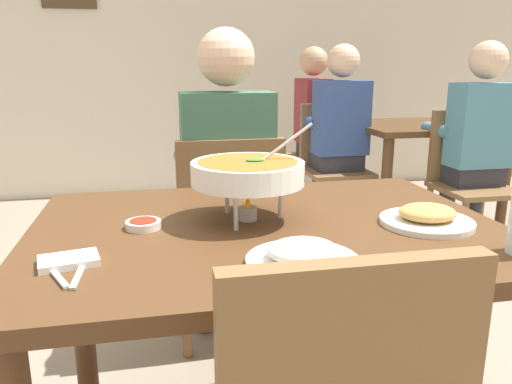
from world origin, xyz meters
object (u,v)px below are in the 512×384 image
(chair_bg_right, at_px, (468,174))
(rice_plate, at_px, (303,256))
(diner_main, at_px, (226,172))
(dining_table_far, at_px, (423,143))
(dining_table_main, at_px, (267,265))
(chair_diner_main, at_px, (228,229))
(patron_bg_right, at_px, (476,137))
(appetizer_plate, at_px, (427,217))
(curry_bowl, at_px, (248,173))
(patron_bg_middle, at_px, (317,120))
(sauce_dish, at_px, (143,224))
(chair_bg_left, at_px, (332,159))
(chair_bg_middle, at_px, (317,148))
(patron_bg_left, at_px, (339,128))

(chair_bg_right, bearing_deg, rice_plate, -132.28)
(diner_main, height_order, dining_table_far, diner_main)
(rice_plate, bearing_deg, dining_table_main, 92.37)
(chair_diner_main, relative_size, patron_bg_right, 0.69)
(diner_main, height_order, chair_bg_right, diner_main)
(appetizer_plate, xyz_separation_m, patron_bg_right, (1.24, 1.57, -0.04))
(dining_table_main, bearing_deg, curry_bowl, 131.34)
(chair_diner_main, relative_size, chair_bg_right, 1.00)
(chair_bg_right, distance_m, patron_bg_right, 0.24)
(appetizer_plate, xyz_separation_m, patron_bg_middle, (0.57, 2.65, -0.04))
(patron_bg_middle, bearing_deg, diner_main, -118.63)
(chair_diner_main, xyz_separation_m, curry_bowl, (-0.04, -0.68, 0.38))
(rice_plate, relative_size, sauce_dish, 2.67)
(dining_table_far, bearing_deg, patron_bg_right, -87.27)
(chair_bg_left, bearing_deg, rice_plate, -111.49)
(dining_table_main, bearing_deg, appetizer_plate, -11.81)
(dining_table_far, bearing_deg, chair_diner_main, -141.11)
(diner_main, bearing_deg, curry_bowl, -93.43)
(sauce_dish, relative_size, chair_bg_middle, 0.10)
(diner_main, distance_m, appetizer_plate, 0.94)
(appetizer_plate, xyz_separation_m, chair_bg_right, (1.22, 1.58, -0.27))
(appetizer_plate, bearing_deg, sauce_dish, 170.90)
(appetizer_plate, bearing_deg, chair_bg_left, 75.90)
(curry_bowl, distance_m, dining_table_far, 2.60)
(patron_bg_middle, bearing_deg, chair_bg_middle, 64.61)
(sauce_dish, xyz_separation_m, patron_bg_middle, (1.30, 2.53, -0.03))
(patron_bg_right, bearing_deg, chair_bg_left, 135.40)
(chair_bg_middle, bearing_deg, patron_bg_left, -93.64)
(rice_plate, height_order, dining_table_far, rice_plate)
(chair_bg_right, relative_size, patron_bg_left, 0.69)
(rice_plate, distance_m, patron_bg_left, 2.54)
(curry_bowl, relative_size, appetizer_plate, 1.39)
(chair_bg_middle, xyz_separation_m, patron_bg_middle, (-0.03, -0.07, 0.24))
(curry_bowl, bearing_deg, patron_bg_right, 40.38)
(dining_table_far, bearing_deg, rice_plate, -124.75)
(sauce_dish, bearing_deg, chair_bg_right, 36.93)
(appetizer_plate, bearing_deg, curry_bowl, 163.46)
(patron_bg_middle, bearing_deg, dining_table_main, -110.99)
(diner_main, relative_size, sauce_dish, 14.56)
(chair_bg_middle, bearing_deg, chair_diner_main, -118.11)
(appetizer_plate, height_order, sauce_dish, appetizer_plate)
(appetizer_plate, height_order, patron_bg_right, patron_bg_right)
(diner_main, height_order, appetizer_plate, diner_main)
(diner_main, xyz_separation_m, chair_bg_right, (1.62, 0.73, -0.24))
(patron_bg_right, bearing_deg, appetizer_plate, -128.25)
(chair_bg_left, bearing_deg, diner_main, -124.91)
(chair_diner_main, xyz_separation_m, sauce_dish, (-0.32, -0.70, 0.27))
(rice_plate, distance_m, chair_bg_middle, 3.09)
(chair_bg_middle, height_order, patron_bg_left, patron_bg_left)
(dining_table_main, xyz_separation_m, chair_bg_right, (1.62, 1.49, -0.14))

